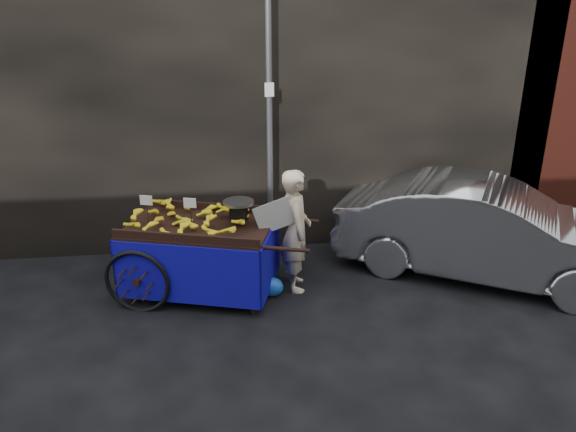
{
  "coord_description": "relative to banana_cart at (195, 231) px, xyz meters",
  "views": [
    {
      "loc": [
        -0.35,
        -6.1,
        3.58
      ],
      "look_at": [
        0.45,
        0.5,
        0.92
      ],
      "focal_mm": 35.0,
      "sensor_mm": 36.0,
      "label": 1
    }
  ],
  "objects": [
    {
      "name": "building_wall",
      "position": [
        1.12,
        2.23,
        1.68
      ],
      "size": [
        13.5,
        2.0,
        5.0
      ],
      "color": "black",
      "rests_on": "ground"
    },
    {
      "name": "plastic_bag",
      "position": [
        0.93,
        -0.26,
        -0.7
      ],
      "size": [
        0.27,
        0.22,
        0.24
      ],
      "primitive_type": "ellipsoid",
      "color": "blue",
      "rests_on": "ground"
    },
    {
      "name": "vendor",
      "position": [
        1.25,
        -0.06,
        -0.02
      ],
      "size": [
        0.75,
        0.58,
        1.59
      ],
      "rotation": [
        0.0,
        0.0,
        1.56
      ],
      "color": "beige",
      "rests_on": "ground"
    },
    {
      "name": "street_pole",
      "position": [
        1.02,
        0.93,
        1.18
      ],
      "size": [
        0.12,
        0.1,
        4.0
      ],
      "color": "slate",
      "rests_on": "ground"
    },
    {
      "name": "parked_car",
      "position": [
        3.81,
        -0.02,
        -0.18
      ],
      "size": [
        4.08,
        3.14,
        1.29
      ],
      "primitive_type": "imported",
      "rotation": [
        0.0,
        0.0,
        1.05
      ],
      "color": "silver",
      "rests_on": "ground"
    },
    {
      "name": "ground",
      "position": [
        0.72,
        -0.37,
        -0.82
      ],
      "size": [
        80.0,
        80.0,
        0.0
      ],
      "primitive_type": "plane",
      "color": "black",
      "rests_on": "ground"
    },
    {
      "name": "banana_cart",
      "position": [
        0.0,
        0.0,
        0.0
      ],
      "size": [
        2.66,
        1.74,
        1.33
      ],
      "rotation": [
        0.0,
        0.0,
        -0.29
      ],
      "color": "black",
      "rests_on": "ground"
    }
  ]
}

